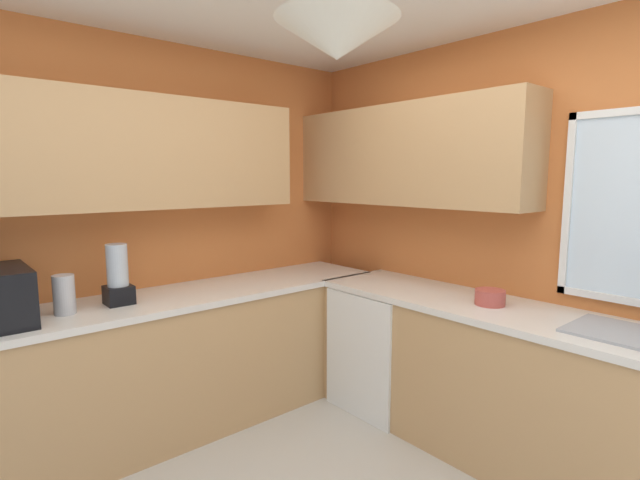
{
  "coord_description": "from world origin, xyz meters",
  "views": [
    {
      "loc": [
        1.27,
        -1.16,
        1.65
      ],
      "look_at": [
        -0.73,
        0.55,
        1.3
      ],
      "focal_mm": 26.55,
      "sensor_mm": 36.0,
      "label": 1
    }
  ],
  "objects_px": {
    "bowl": "(490,297)",
    "blender_appliance": "(118,277)",
    "kettle": "(64,295)",
    "dishwasher": "(385,347)"
  },
  "relations": [
    {
      "from": "dishwasher",
      "to": "bowl",
      "type": "height_order",
      "value": "bowl"
    },
    {
      "from": "dishwasher",
      "to": "kettle",
      "type": "height_order",
      "value": "kettle"
    },
    {
      "from": "blender_appliance",
      "to": "dishwasher",
      "type": "bearing_deg",
      "value": 67.93
    },
    {
      "from": "kettle",
      "to": "bowl",
      "type": "distance_m",
      "value": 2.42
    },
    {
      "from": "dishwasher",
      "to": "blender_appliance",
      "type": "distance_m",
      "value": 1.87
    },
    {
      "from": "bowl",
      "to": "dishwasher",
      "type": "bearing_deg",
      "value": -177.8
    },
    {
      "from": "blender_appliance",
      "to": "kettle",
      "type": "bearing_deg",
      "value": -86.11
    },
    {
      "from": "bowl",
      "to": "blender_appliance",
      "type": "distance_m",
      "value": 2.2
    },
    {
      "from": "kettle",
      "to": "blender_appliance",
      "type": "xyz_separation_m",
      "value": [
        -0.02,
        0.29,
        0.05
      ]
    },
    {
      "from": "dishwasher",
      "to": "kettle",
      "type": "xyz_separation_m",
      "value": [
        -0.64,
        -1.92,
        0.58
      ]
    }
  ]
}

